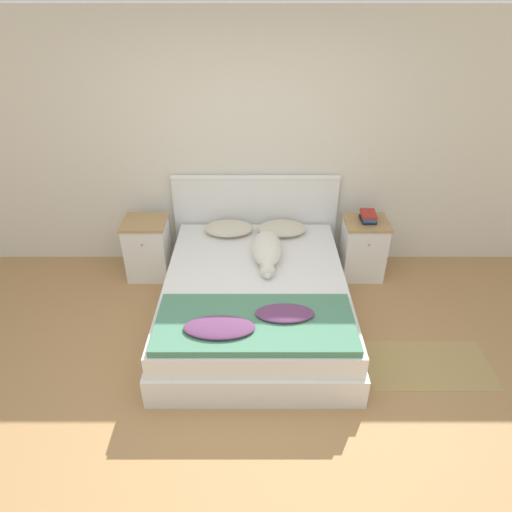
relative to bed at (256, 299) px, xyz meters
name	(u,v)px	position (x,y,z in m)	size (l,w,h in m)	color
ground_plane	(240,404)	(-0.12, -1.00, -0.23)	(16.00, 16.00, 0.00)	tan
wall_back	(244,147)	(-0.12, 1.13, 1.04)	(9.00, 0.06, 2.55)	silver
bed	(256,299)	(0.00, 0.00, 0.00)	(1.65, 2.08, 0.47)	white
headboard	(256,218)	(0.00, 1.06, 0.29)	(1.73, 0.06, 1.01)	white
nightstand_left	(149,248)	(-1.12, 0.76, 0.09)	(0.44, 0.42, 0.64)	white
nightstand_right	(364,248)	(1.12, 0.76, 0.09)	(0.44, 0.42, 0.64)	white
pillow_left	(230,228)	(-0.27, 0.82, 0.29)	(0.50, 0.34, 0.11)	beige
pillow_right	(283,228)	(0.27, 0.82, 0.29)	(0.50, 0.34, 0.11)	beige
quilt	(254,323)	(-0.01, -0.66, 0.28)	(1.51, 0.68, 0.10)	#4C8466
dog	(268,250)	(0.11, 0.33, 0.33)	(0.28, 0.81, 0.20)	silver
book_stack	(369,217)	(1.13, 0.77, 0.45)	(0.16, 0.23, 0.09)	#232328
rug	(428,365)	(1.43, -0.59, -0.23)	(1.03, 0.57, 0.00)	tan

